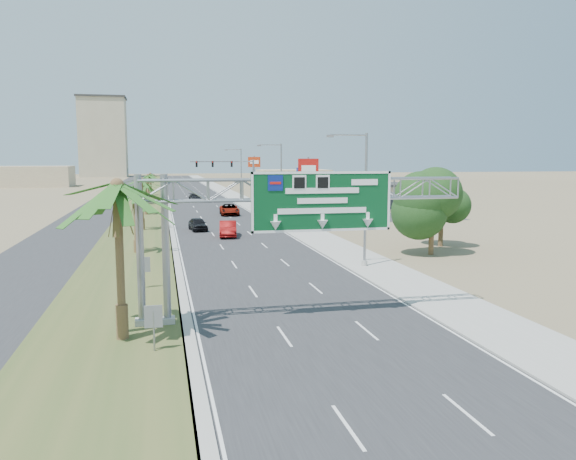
{
  "coord_description": "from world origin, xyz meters",
  "views": [
    {
      "loc": [
        -7.35,
        -17.37,
        8.12
      ],
      "look_at": [
        -0.53,
        12.69,
        4.2
      ],
      "focal_mm": 35.0,
      "sensor_mm": 36.0,
      "label": 1
    }
  ],
  "objects_px": {
    "car_right_lane": "(229,210)",
    "car_mid_lane": "(228,229)",
    "signal_mast": "(241,179)",
    "car_far": "(195,197)",
    "palm_near": "(117,186)",
    "store_building": "(353,198)",
    "pole_sign_red_far": "(254,166)",
    "car_left_lane": "(198,224)",
    "pole_sign_blue": "(303,179)",
    "pole_sign_red_near": "(308,173)",
    "sign_gantry": "(290,200)"
  },
  "relations": [
    {
      "from": "pole_sign_red_far",
      "to": "car_left_lane",
      "type": "bearing_deg",
      "value": -109.26
    },
    {
      "from": "car_left_lane",
      "to": "pole_sign_red_far",
      "type": "height_order",
      "value": "pole_sign_red_far"
    },
    {
      "from": "sign_gantry",
      "to": "palm_near",
      "type": "distance_m",
      "value": 8.41
    },
    {
      "from": "pole_sign_blue",
      "to": "pole_sign_red_far",
      "type": "height_order",
      "value": "pole_sign_red_far"
    },
    {
      "from": "car_left_lane",
      "to": "pole_sign_blue",
      "type": "xyz_separation_m",
      "value": [
        16.36,
        16.09,
        4.37
      ]
    },
    {
      "from": "signal_mast",
      "to": "store_building",
      "type": "relative_size",
      "value": 0.57
    },
    {
      "from": "palm_near",
      "to": "car_mid_lane",
      "type": "height_order",
      "value": "palm_near"
    },
    {
      "from": "signal_mast",
      "to": "pole_sign_red_near",
      "type": "height_order",
      "value": "pole_sign_red_near"
    },
    {
      "from": "pole_sign_blue",
      "to": "signal_mast",
      "type": "bearing_deg",
      "value": 130.15
    },
    {
      "from": "car_mid_lane",
      "to": "pole_sign_blue",
      "type": "xyz_separation_m",
      "value": [
        13.61,
        21.78,
        4.28
      ]
    },
    {
      "from": "palm_near",
      "to": "car_far",
      "type": "xyz_separation_m",
      "value": [
        8.28,
        85.55,
        -6.26
      ]
    },
    {
      "from": "pole_sign_blue",
      "to": "pole_sign_red_far",
      "type": "xyz_separation_m",
      "value": [
        -4.0,
        19.29,
        1.74
      ]
    },
    {
      "from": "car_far",
      "to": "car_mid_lane",
      "type": "bearing_deg",
      "value": -96.76
    },
    {
      "from": "signal_mast",
      "to": "store_building",
      "type": "height_order",
      "value": "signal_mast"
    },
    {
      "from": "pole_sign_blue",
      "to": "car_mid_lane",
      "type": "bearing_deg",
      "value": -121.99
    },
    {
      "from": "palm_near",
      "to": "car_far",
      "type": "height_order",
      "value": "palm_near"
    },
    {
      "from": "car_left_lane",
      "to": "signal_mast",
      "type": "bearing_deg",
      "value": 64.76
    },
    {
      "from": "sign_gantry",
      "to": "pole_sign_red_near",
      "type": "xyz_separation_m",
      "value": [
        10.64,
        36.64,
        0.45
      ]
    },
    {
      "from": "store_building",
      "to": "car_left_lane",
      "type": "relative_size",
      "value": 4.19
    },
    {
      "from": "palm_near",
      "to": "car_mid_lane",
      "type": "bearing_deg",
      "value": 75.36
    },
    {
      "from": "pole_sign_red_far",
      "to": "store_building",
      "type": "bearing_deg",
      "value": -50.87
    },
    {
      "from": "store_building",
      "to": "car_far",
      "type": "distance_m",
      "value": 35.87
    },
    {
      "from": "car_far",
      "to": "pole_sign_red_near",
      "type": "distance_m",
      "value": 48.5
    },
    {
      "from": "car_far",
      "to": "pole_sign_red_near",
      "type": "bearing_deg",
      "value": -84.5
    },
    {
      "from": "car_right_lane",
      "to": "car_far",
      "type": "relative_size",
      "value": 1.24
    },
    {
      "from": "palm_near",
      "to": "pole_sign_blue",
      "type": "bearing_deg",
      "value": 67.91
    },
    {
      "from": "pole_sign_blue",
      "to": "sign_gantry",
      "type": "bearing_deg",
      "value": -104.92
    },
    {
      "from": "palm_near",
      "to": "pole_sign_red_near",
      "type": "distance_m",
      "value": 42.89
    },
    {
      "from": "store_building",
      "to": "car_right_lane",
      "type": "relative_size",
      "value": 3.14
    },
    {
      "from": "signal_mast",
      "to": "sign_gantry",
      "type": "bearing_deg",
      "value": -95.74
    },
    {
      "from": "signal_mast",
      "to": "car_mid_lane",
      "type": "bearing_deg",
      "value": -100.54
    },
    {
      "from": "sign_gantry",
      "to": "store_building",
      "type": "xyz_separation_m",
      "value": [
        23.06,
        56.07,
        -4.06
      ]
    },
    {
      "from": "signal_mast",
      "to": "car_right_lane",
      "type": "height_order",
      "value": "signal_mast"
    },
    {
      "from": "palm_near",
      "to": "car_right_lane",
      "type": "relative_size",
      "value": 1.46
    },
    {
      "from": "sign_gantry",
      "to": "car_left_lane",
      "type": "bearing_deg",
      "value": 93.59
    },
    {
      "from": "pole_sign_red_far",
      "to": "palm_near",
      "type": "bearing_deg",
      "value": -103.82
    },
    {
      "from": "signal_mast",
      "to": "pole_sign_red_near",
      "type": "bearing_deg",
      "value": -80.16
    },
    {
      "from": "car_mid_lane",
      "to": "pole_sign_blue",
      "type": "bearing_deg",
      "value": 64.28
    },
    {
      "from": "sign_gantry",
      "to": "car_left_lane",
      "type": "relative_size",
      "value": 3.9
    },
    {
      "from": "pole_sign_red_far",
      "to": "sign_gantry",
      "type": "bearing_deg",
      "value": -97.95
    },
    {
      "from": "signal_mast",
      "to": "car_right_lane",
      "type": "xyz_separation_m",
      "value": [
        -2.93,
        -8.57,
        -4.05
      ]
    },
    {
      "from": "palm_near",
      "to": "store_building",
      "type": "relative_size",
      "value": 0.46
    },
    {
      "from": "signal_mast",
      "to": "store_building",
      "type": "bearing_deg",
      "value": -19.54
    },
    {
      "from": "sign_gantry",
      "to": "pole_sign_red_near",
      "type": "distance_m",
      "value": 38.15
    },
    {
      "from": "sign_gantry",
      "to": "pole_sign_red_near",
      "type": "height_order",
      "value": "pole_sign_red_near"
    },
    {
      "from": "car_right_lane",
      "to": "pole_sign_blue",
      "type": "height_order",
      "value": "pole_sign_blue"
    },
    {
      "from": "car_right_lane",
      "to": "pole_sign_blue",
      "type": "distance_m",
      "value": 11.61
    },
    {
      "from": "car_right_lane",
      "to": "store_building",
      "type": "bearing_deg",
      "value": 10.43
    },
    {
      "from": "sign_gantry",
      "to": "pole_sign_blue",
      "type": "bearing_deg",
      "value": 75.08
    },
    {
      "from": "car_right_lane",
      "to": "car_mid_lane",
      "type": "bearing_deg",
      "value": -94.29
    }
  ]
}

